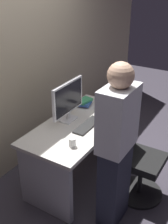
# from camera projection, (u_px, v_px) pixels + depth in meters

# --- Properties ---
(ground_plane) EXTENTS (9.00, 9.00, 0.00)m
(ground_plane) POSITION_uv_depth(u_px,v_px,m) (81.00, 175.00, 3.48)
(ground_plane) COLOR #3D3842
(wall_back) EXTENTS (6.40, 0.10, 3.00)m
(wall_back) POSITION_uv_depth(u_px,v_px,m) (16.00, 45.00, 3.20)
(wall_back) COLOR tan
(wall_back) RESTS_ON ground
(desk) EXTENTS (1.45, 0.71, 0.74)m
(desk) POSITION_uv_depth(u_px,v_px,m) (80.00, 140.00, 3.25)
(desk) COLOR beige
(desk) RESTS_ON ground
(office_chair) EXTENTS (0.52, 0.52, 0.94)m
(office_chair) POSITION_uv_depth(u_px,v_px,m) (137.00, 161.00, 3.03)
(office_chair) COLOR black
(office_chair) RESTS_ON ground
(person_at_desk) EXTENTS (0.40, 0.24, 1.64)m
(person_at_desk) POSITION_uv_depth(u_px,v_px,m) (116.00, 148.00, 2.52)
(person_at_desk) COLOR #262838
(person_at_desk) RESTS_ON ground
(monitor) EXTENTS (0.54, 0.14, 0.46)m
(monitor) POSITION_uv_depth(u_px,v_px,m) (68.00, 99.00, 3.09)
(monitor) COLOR silver
(monitor) RESTS_ON desk
(keyboard) EXTENTS (0.43, 0.13, 0.02)m
(keyboard) POSITION_uv_depth(u_px,v_px,m) (88.00, 125.00, 3.07)
(keyboard) COLOR #262626
(keyboard) RESTS_ON desk
(mouse) EXTENTS (0.06, 0.10, 0.03)m
(mouse) POSITION_uv_depth(u_px,v_px,m) (98.00, 114.00, 3.30)
(mouse) COLOR white
(mouse) RESTS_ON desk
(cup_near_keyboard) EXTENTS (0.07, 0.07, 0.09)m
(cup_near_keyboard) POSITION_uv_depth(u_px,v_px,m) (72.00, 142.00, 2.71)
(cup_near_keyboard) COLOR white
(cup_near_keyboard) RESTS_ON desk
(book_stack) EXTENTS (0.22, 0.19, 0.08)m
(book_stack) POSITION_uv_depth(u_px,v_px,m) (85.00, 102.00, 3.53)
(book_stack) COLOR #594C72
(book_stack) RESTS_ON desk
(cell_phone) EXTENTS (0.08, 0.15, 0.01)m
(cell_phone) POSITION_uv_depth(u_px,v_px,m) (108.00, 110.00, 3.41)
(cell_phone) COLOR black
(cell_phone) RESTS_ON desk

